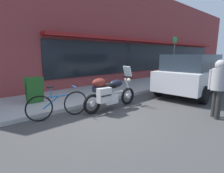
{
  "coord_description": "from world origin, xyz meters",
  "views": [
    {
      "loc": [
        -3.03,
        -3.7,
        1.8
      ],
      "look_at": [
        0.87,
        0.67,
        0.7
      ],
      "focal_mm": 27.86,
      "sensor_mm": 36.0,
      "label": 1
    }
  ],
  "objects_px": {
    "touring_motorcycle": "(109,92)",
    "parking_sign_pole": "(174,55)",
    "parked_minivan": "(193,73)",
    "pedestrian_walking": "(219,82)",
    "sandwich_board_sign": "(35,90)",
    "parked_bicycle": "(58,105)"
  },
  "relations": [
    {
      "from": "touring_motorcycle",
      "to": "sandwich_board_sign",
      "type": "xyz_separation_m",
      "value": [
        -1.66,
        2.04,
        -0.03
      ]
    },
    {
      "from": "parked_minivan",
      "to": "sandwich_board_sign",
      "type": "xyz_separation_m",
      "value": [
        -6.04,
        2.79,
        -0.37
      ]
    },
    {
      "from": "touring_motorcycle",
      "to": "parking_sign_pole",
      "type": "distance_m",
      "value": 7.0
    },
    {
      "from": "pedestrian_walking",
      "to": "sandwich_board_sign",
      "type": "bearing_deg",
      "value": 126.76
    },
    {
      "from": "touring_motorcycle",
      "to": "sandwich_board_sign",
      "type": "relative_size",
      "value": 2.43
    },
    {
      "from": "touring_motorcycle",
      "to": "parked_minivan",
      "type": "relative_size",
      "value": 0.46
    },
    {
      "from": "touring_motorcycle",
      "to": "pedestrian_walking",
      "type": "height_order",
      "value": "pedestrian_walking"
    },
    {
      "from": "pedestrian_walking",
      "to": "sandwich_board_sign",
      "type": "xyz_separation_m",
      "value": [
        -3.44,
        4.6,
        -0.46
      ]
    },
    {
      "from": "pedestrian_walking",
      "to": "parking_sign_pole",
      "type": "distance_m",
      "value": 6.48
    },
    {
      "from": "parked_minivan",
      "to": "parking_sign_pole",
      "type": "distance_m",
      "value": 3.39
    },
    {
      "from": "parked_bicycle",
      "to": "sandwich_board_sign",
      "type": "distance_m",
      "value": 1.65
    },
    {
      "from": "touring_motorcycle",
      "to": "sandwich_board_sign",
      "type": "height_order",
      "value": "touring_motorcycle"
    },
    {
      "from": "parked_bicycle",
      "to": "parking_sign_pole",
      "type": "bearing_deg",
      "value": 8.02
    },
    {
      "from": "parked_bicycle",
      "to": "parked_minivan",
      "type": "bearing_deg",
      "value": -10.96
    },
    {
      "from": "parked_minivan",
      "to": "sandwich_board_sign",
      "type": "relative_size",
      "value": 5.28
    },
    {
      "from": "touring_motorcycle",
      "to": "sandwich_board_sign",
      "type": "bearing_deg",
      "value": 129.13
    },
    {
      "from": "sandwich_board_sign",
      "to": "parked_minivan",
      "type": "bearing_deg",
      "value": -24.77
    },
    {
      "from": "touring_motorcycle",
      "to": "parked_bicycle",
      "type": "bearing_deg",
      "value": 165.61
    },
    {
      "from": "parked_bicycle",
      "to": "sandwich_board_sign",
      "type": "relative_size",
      "value": 1.92
    },
    {
      "from": "touring_motorcycle",
      "to": "parking_sign_pole",
      "type": "bearing_deg",
      "value": 13.1
    },
    {
      "from": "touring_motorcycle",
      "to": "parking_sign_pole",
      "type": "height_order",
      "value": "parking_sign_pole"
    },
    {
      "from": "parked_bicycle",
      "to": "parking_sign_pole",
      "type": "xyz_separation_m",
      "value": [
        8.28,
        1.17,
        1.34
      ]
    }
  ]
}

